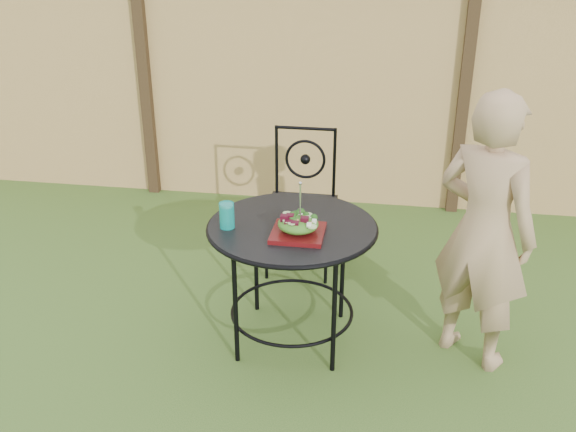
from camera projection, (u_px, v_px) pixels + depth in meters
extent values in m
plane|color=#234115|center=(242.00, 346.00, 3.65)|extent=(60.00, 60.00, 0.00)
cube|color=#DDB36D|center=(300.00, 97.00, 5.25)|extent=(8.00, 0.05, 1.80)
cube|color=black|center=(146.00, 86.00, 5.38)|extent=(0.09, 0.09, 1.90)
cube|color=black|center=(464.00, 98.00, 5.00)|extent=(0.09, 0.09, 1.90)
cylinder|color=black|center=(292.00, 226.00, 3.43)|extent=(0.90, 0.90, 0.02)
torus|color=black|center=(292.00, 227.00, 3.44)|extent=(0.92, 0.92, 0.02)
torus|color=black|center=(292.00, 311.00, 3.65)|extent=(0.70, 0.70, 0.02)
cylinder|color=black|center=(343.00, 266.00, 3.78)|extent=(0.03, 0.03, 0.71)
cylinder|color=black|center=(256.00, 259.00, 3.86)|extent=(0.03, 0.03, 0.71)
cylinder|color=black|center=(235.00, 305.00, 3.39)|extent=(0.03, 0.03, 0.71)
cylinder|color=black|center=(334.00, 314.00, 3.31)|extent=(0.03, 0.03, 0.71)
cube|color=black|center=(301.00, 208.00, 4.31)|extent=(0.46, 0.46, 0.03)
cylinder|color=black|center=(306.00, 128.00, 4.30)|extent=(0.42, 0.02, 0.02)
torus|color=black|center=(305.00, 159.00, 4.39)|extent=(0.28, 0.02, 0.28)
cylinder|color=black|center=(266.00, 249.00, 4.26)|extent=(0.02, 0.02, 0.44)
cylinder|color=black|center=(326.00, 254.00, 4.20)|extent=(0.02, 0.02, 0.44)
cylinder|color=black|center=(277.00, 224.00, 4.62)|extent=(0.02, 0.02, 0.44)
cylinder|color=black|center=(332.00, 228.00, 4.56)|extent=(0.02, 0.02, 0.44)
cylinder|color=black|center=(277.00, 161.00, 4.43)|extent=(0.02, 0.02, 0.50)
cylinder|color=black|center=(334.00, 164.00, 4.37)|extent=(0.02, 0.02, 0.50)
imported|color=#A2805C|center=(484.00, 233.00, 3.28)|extent=(0.65, 0.61, 1.50)
cube|color=#3D080B|center=(298.00, 233.00, 3.31)|extent=(0.27, 0.27, 0.02)
ellipsoid|color=#235614|center=(298.00, 224.00, 3.29)|extent=(0.21, 0.21, 0.08)
cylinder|color=silver|center=(300.00, 201.00, 3.23)|extent=(0.01, 0.01, 0.18)
cylinder|color=#0C8F84|center=(227.00, 215.00, 3.37)|extent=(0.08, 0.08, 0.14)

